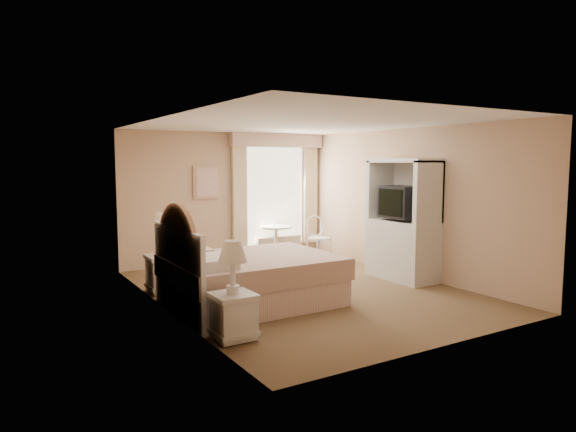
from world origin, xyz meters
TOP-DOWN VIEW (x-y plane):
  - room at (0.00, 0.00)m, footprint 4.21×5.51m
  - window at (1.05, 2.65)m, footprint 2.05×0.22m
  - framed_art at (-0.45, 2.71)m, footprint 0.52×0.04m
  - bed at (-1.12, -0.24)m, footprint 2.20×1.73m
  - nightstand_near at (-1.84, -1.42)m, footprint 0.44×0.44m
  - nightstand_far at (-1.84, 1.01)m, footprint 0.48×0.48m
  - round_table at (0.88, 2.40)m, footprint 0.63×0.63m
  - cafe_chair at (1.50, 1.84)m, footprint 0.44×0.44m
  - armoire at (1.81, -0.19)m, footprint 0.60×1.20m

SIDE VIEW (x-z plane):
  - bed at x=-1.12m, z-range -0.40..1.13m
  - nightstand_near at x=-1.84m, z-range -0.13..0.94m
  - nightstand_far at x=-1.84m, z-range -0.14..1.02m
  - round_table at x=0.88m, z-range 0.11..0.78m
  - cafe_chair at x=1.50m, z-range 0.07..0.96m
  - armoire at x=1.81m, z-range -0.17..1.82m
  - room at x=0.00m, z-range -0.01..2.50m
  - window at x=1.05m, z-range 0.09..2.60m
  - framed_art at x=-0.45m, z-range 1.24..1.86m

